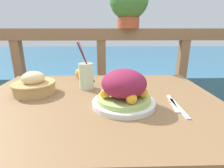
# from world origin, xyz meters

# --- Properties ---
(patio_table) EXTENTS (1.09, 0.82, 0.74)m
(patio_table) POSITION_xyz_m (0.00, 0.00, 0.64)
(patio_table) COLOR olive
(patio_table) RESTS_ON ground_plane
(railing_fence) EXTENTS (2.80, 0.08, 1.05)m
(railing_fence) POSITION_xyz_m (-0.00, 0.72, 0.72)
(railing_fence) COLOR brown
(railing_fence) RESTS_ON ground_plane
(sea_backdrop) EXTENTS (12.00, 4.00, 0.49)m
(sea_backdrop) POSITION_xyz_m (0.00, 3.22, 0.25)
(sea_backdrop) COLOR teal
(sea_backdrop) RESTS_ON ground_plane
(salad_plate) EXTENTS (0.25, 0.25, 0.15)m
(salad_plate) POSITION_xyz_m (0.11, -0.08, 0.81)
(salad_plate) COLOR silver
(salad_plate) RESTS_ON patio_table
(drink_glass) EXTENTS (0.08, 0.08, 0.24)m
(drink_glass) POSITION_xyz_m (-0.06, 0.14, 0.81)
(drink_glass) COLOR beige
(drink_glass) RESTS_ON patio_table
(bread_basket) EXTENTS (0.20, 0.20, 0.11)m
(bread_basket) POSITION_xyz_m (-0.31, 0.08, 0.79)
(bread_basket) COLOR tan
(bread_basket) RESTS_ON patio_table
(potted_plant) EXTENTS (0.30, 0.30, 0.36)m
(potted_plant) POSITION_xyz_m (0.21, 0.72, 1.24)
(potted_plant) COLOR #A34C2D
(potted_plant) RESTS_ON railing_fence
(fork) EXTENTS (0.04, 0.18, 0.00)m
(fork) POSITION_xyz_m (0.32, -0.07, 0.75)
(fork) COLOR silver
(fork) RESTS_ON patio_table
(knife) EXTENTS (0.02, 0.18, 0.00)m
(knife) POSITION_xyz_m (0.32, -0.11, 0.75)
(knife) COLOR silver
(knife) RESTS_ON patio_table
(orange_near_basket) EXTENTS (0.07, 0.07, 0.07)m
(orange_near_basket) POSITION_xyz_m (-0.12, 0.34, 0.78)
(orange_near_basket) COLOR #F9A328
(orange_near_basket) RESTS_ON patio_table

